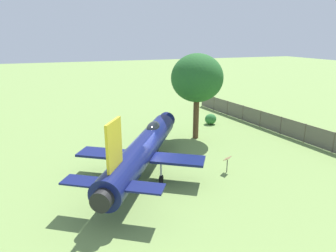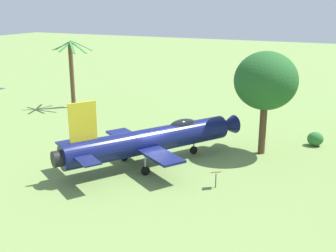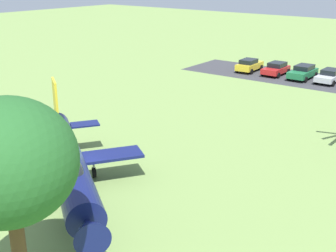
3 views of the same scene
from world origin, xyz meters
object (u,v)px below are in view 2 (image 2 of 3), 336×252
shade_tree (266,81)px  palm_tree (72,72)px  display_jet (155,139)px  shrub_near_fence (315,139)px  info_plaque (216,175)px

shade_tree → palm_tree: shade_tree is taller
display_jet → palm_tree: (-15.48, 11.04, 2.09)m
shade_tree → shrub_near_fence: shade_tree is taller
display_jet → palm_tree: palm_tree is taller
shade_tree → shrub_near_fence: bearing=45.7°
palm_tree → info_plaque: (20.79, -13.18, -3.01)m
shrub_near_fence → info_plaque: info_plaque is taller
palm_tree → shrub_near_fence: palm_tree is taller
shade_tree → palm_tree: (-21.88, 5.80, -1.65)m
display_jet → shrub_near_fence: bearing=-16.0°
shrub_near_fence → info_plaque: size_ratio=1.09×
display_jet → info_plaque: size_ratio=11.65×
palm_tree → info_plaque: palm_tree is taller
shrub_near_fence → palm_tree: bearing=174.9°
shade_tree → info_plaque: bearing=-98.4°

